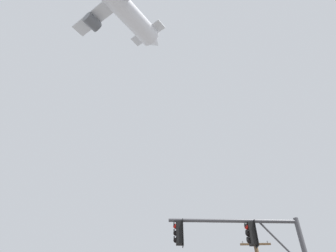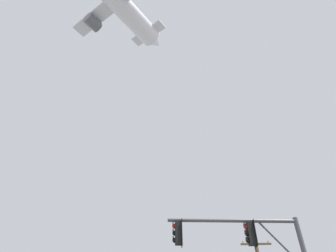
{
  "view_description": "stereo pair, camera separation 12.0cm",
  "coord_description": "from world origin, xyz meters",
  "views": [
    {
      "loc": [
        1.08,
        -6.28,
        1.39
      ],
      "look_at": [
        0.36,
        11.74,
        15.65
      ],
      "focal_mm": 31.55,
      "sensor_mm": 36.0,
      "label": 1
    },
    {
      "loc": [
        1.2,
        -6.27,
        1.39
      ],
      "look_at": [
        0.36,
        11.74,
        15.65
      ],
      "focal_mm": 31.55,
      "sensor_mm": 36.0,
      "label": 2
    }
  ],
  "objects": []
}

